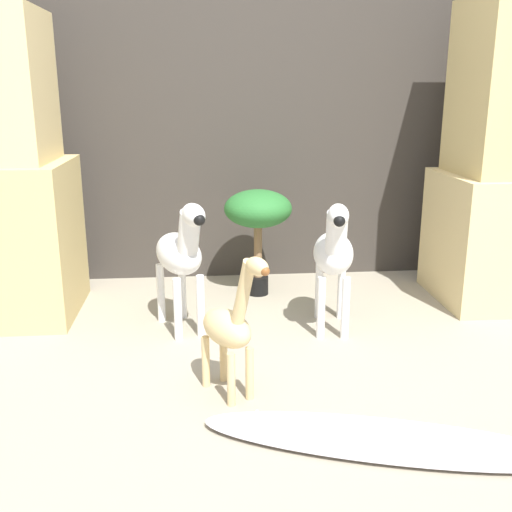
% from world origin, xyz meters
% --- Properties ---
extents(ground_plane, '(14.00, 14.00, 0.00)m').
position_xyz_m(ground_plane, '(0.00, 0.00, 0.00)').
color(ground_plane, '#9E937F').
extents(wall_back, '(6.40, 0.08, 2.20)m').
position_xyz_m(wall_back, '(0.00, 1.69, 1.10)').
color(wall_back, '#38332D').
rests_on(wall_back, ground_plane).
extents(zebra_right, '(0.25, 0.52, 0.67)m').
position_xyz_m(zebra_right, '(0.30, 0.72, 0.40)').
color(zebra_right, white).
rests_on(zebra_right, ground_plane).
extents(zebra_left, '(0.31, 0.52, 0.67)m').
position_xyz_m(zebra_left, '(-0.42, 0.78, 0.40)').
color(zebra_left, white).
rests_on(zebra_left, ground_plane).
extents(giraffe_figurine, '(0.28, 0.38, 0.60)m').
position_xyz_m(giraffe_figurine, '(-0.22, 0.12, 0.29)').
color(giraffe_figurine, '#E0C184').
rests_on(giraffe_figurine, ground_plane).
extents(potted_palm_front, '(0.38, 0.38, 0.61)m').
position_xyz_m(potted_palm_front, '(-0.01, 1.29, 0.48)').
color(potted_palm_front, black).
rests_on(potted_palm_front, ground_plane).
extents(surfboard, '(1.27, 0.61, 0.09)m').
position_xyz_m(surfboard, '(0.26, -0.27, 0.02)').
color(surfboard, silver).
rests_on(surfboard, ground_plane).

